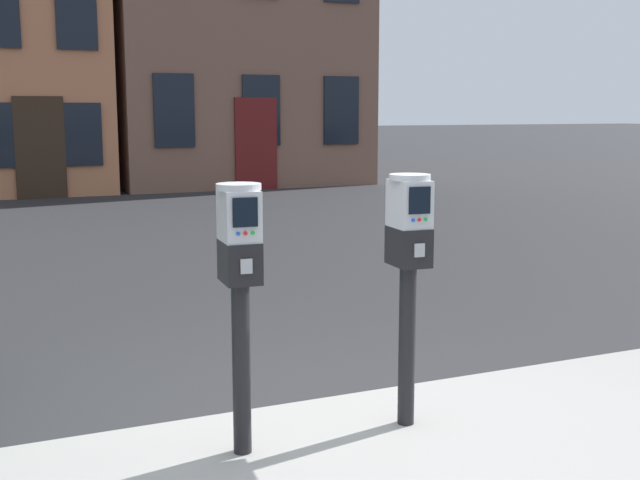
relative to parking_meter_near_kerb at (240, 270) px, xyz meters
name	(u,v)px	position (x,y,z in m)	size (l,w,h in m)	color
ground_plane	(308,438)	(0.50, 0.34, -1.07)	(160.00, 160.00, 0.00)	#28282B
parking_meter_near_kerb	(240,270)	(0.00, 0.00, 0.00)	(0.23, 0.26, 1.34)	black
parking_meter_twin_adjacent	(409,254)	(0.93, 0.00, 0.01)	(0.23, 0.26, 1.36)	black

